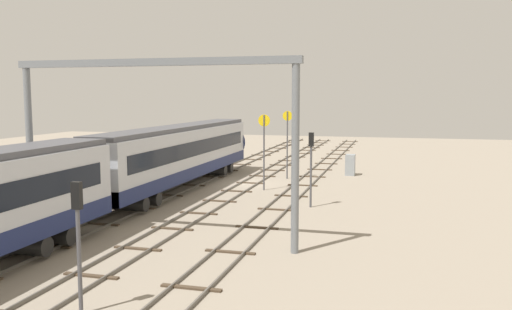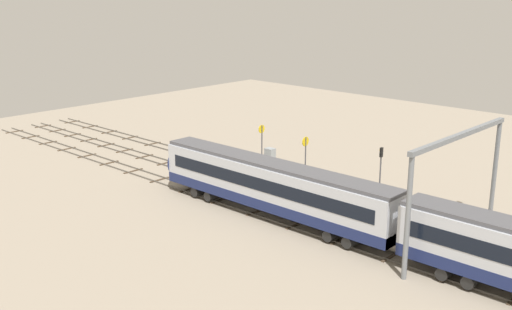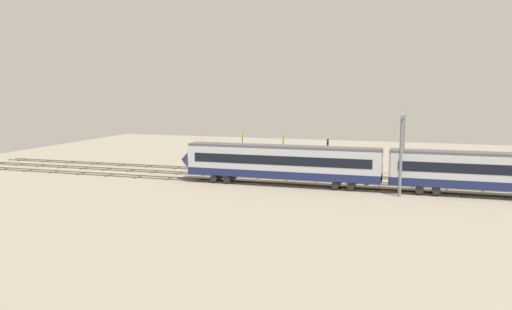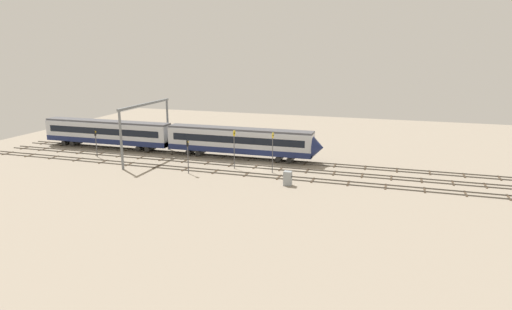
{
  "view_description": "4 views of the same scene",
  "coord_description": "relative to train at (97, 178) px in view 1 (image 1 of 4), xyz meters",
  "views": [
    {
      "loc": [
        -41.58,
        -11.69,
        7.18
      ],
      "look_at": [
        4.48,
        0.74,
        1.86
      ],
      "focal_mm": 37.11,
      "sensor_mm": 36.0,
      "label": 1
    },
    {
      "loc": [
        -36.79,
        41.3,
        19.12
      ],
      "look_at": [
        1.58,
        0.28,
        3.68
      ],
      "focal_mm": 43.05,
      "sensor_mm": 36.0,
      "label": 2
    },
    {
      "loc": [
        -19.4,
        64.08,
        11.86
      ],
      "look_at": [
        0.73,
        -0.57,
        2.98
      ],
      "focal_mm": 35.5,
      "sensor_mm": 36.0,
      "label": 3
    },
    {
      "loc": [
        19.79,
        -62.31,
        17.64
      ],
      "look_at": [
        0.08,
        -0.08,
        1.87
      ],
      "focal_mm": 31.56,
      "sensor_mm": 36.0,
      "label": 4
    }
  ],
  "objects": [
    {
      "name": "speed_sign_near_foreground",
      "position": [
        13.23,
        -6.21,
        1.05
      ],
      "size": [
        0.14,
        0.91,
        5.8
      ],
      "color": "#4C4C51",
      "rests_on": "ground"
    },
    {
      "name": "relay_cabinet",
      "position": [
        22.72,
        -11.92,
        -1.71
      ],
      "size": [
        1.05,
        0.85,
        1.9
      ],
      "color": "gray",
      "rests_on": "ground"
    },
    {
      "name": "overhead_gantry",
      "position": [
        -2.29,
        -4.59,
        3.79
      ],
      "size": [
        0.4,
        14.63,
        8.96
      ],
      "color": "slate",
      "rests_on": "ground"
    },
    {
      "name": "signal_light_trackside_approach",
      "position": [
        7.91,
        -10.69,
        0.51
      ],
      "size": [
        0.31,
        0.32,
        4.87
      ],
      "color": "#4C4C51",
      "rests_on": "ground"
    },
    {
      "name": "track_second_near",
      "position": [
        15.95,
        -4.37,
        -2.59
      ],
      "size": [
        90.31,
        2.4,
        0.16
      ],
      "color": "#59544C",
      "rests_on": "ground"
    },
    {
      "name": "speed_sign_mid_trackside",
      "position": [
        19.24,
        -6.77,
        1.06
      ],
      "size": [
        0.14,
        0.85,
        5.91
      ],
      "color": "#4C4C51",
      "rests_on": "ground"
    },
    {
      "name": "signal_light_trackside_departure",
      "position": [
        -10.88,
        -6.08,
        0.25
      ],
      "size": [
        0.31,
        0.32,
        4.43
      ],
      "color": "#4C4C51",
      "rests_on": "ground"
    },
    {
      "name": "track_near_foreground",
      "position": [
        15.95,
        -8.73,
        -2.59
      ],
      "size": [
        90.31,
        2.4,
        0.16
      ],
      "color": "#59544C",
      "rests_on": "ground"
    },
    {
      "name": "ground_plane",
      "position": [
        15.95,
        -4.37,
        -2.66
      ],
      "size": [
        106.31,
        106.31,
        0.0
      ],
      "primitive_type": "plane",
      "color": "gray"
    },
    {
      "name": "train",
      "position": [
        0.0,
        0.0,
        0.0
      ],
      "size": [
        50.4,
        3.24,
        4.8
      ],
      "color": "#B7BCC6",
      "rests_on": "ground"
    },
    {
      "name": "track_with_train",
      "position": [
        15.95,
        0.0,
        -2.59
      ],
      "size": [
        90.31,
        2.4,
        0.16
      ],
      "color": "#59544C",
      "rests_on": "ground"
    }
  ]
}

